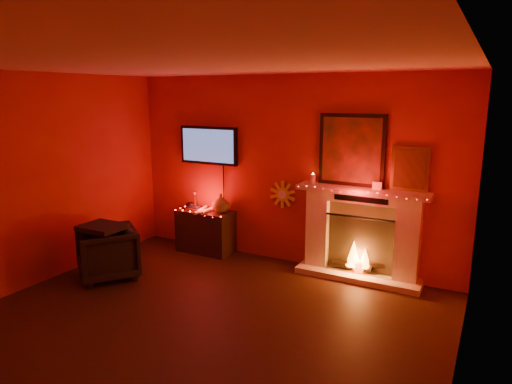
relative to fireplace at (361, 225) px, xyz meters
The scene contains 6 objects.
room 2.72m from the fireplace, 115.53° to the right, with size 5.00×5.00×5.00m.
fireplace is the anchor object (origin of this frame).
tv 2.61m from the fireplace, behind, with size 1.00×0.07×1.24m.
sunburst_clock 1.23m from the fireplace, behind, with size 0.40×0.03×0.40m.
console_table 2.41m from the fireplace, behind, with size 0.87×0.52×0.94m.
armchair 3.41m from the fireplace, 151.56° to the right, with size 0.73×0.75×0.69m, color black.
Camera 1 is at (2.66, -3.39, 2.42)m, focal length 32.00 mm.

